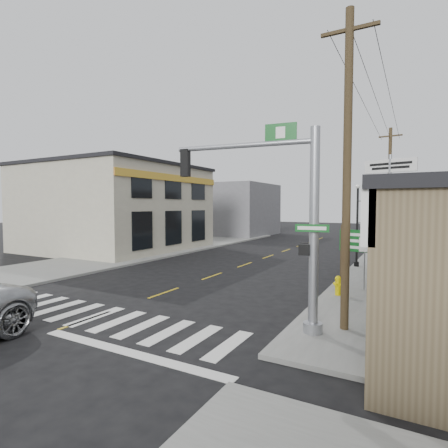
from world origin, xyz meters
The scene contains 17 objects.
ground centered at (0.00, 0.00, 0.00)m, with size 140.00×140.00×0.00m, color black.
sidewalk_right centered at (9.00, 13.00, 0.07)m, with size 6.00×38.00×0.13m, color slate.
sidewalk_left centered at (-9.00, 13.00, 0.07)m, with size 6.00×38.00×0.13m, color slate.
center_line centered at (0.00, 8.00, 0.01)m, with size 0.12×56.00×0.01m, color gold.
crosswalk centered at (0.00, 0.40, 0.01)m, with size 11.00×2.20×0.01m, color silver.
left_building centered at (-13.00, 14.00, 3.40)m, with size 12.00×12.00×6.80m, color #B6B097.
bldg_distant_left centered at (-11.00, 32.00, 3.20)m, with size 9.00×10.00×6.40m, color slate.
traffic_signal_pole centered at (6.09, 2.03, 3.63)m, with size 4.64×0.37×5.88m.
guide_sign centered at (7.02, 8.51, 1.88)m, with size 1.54×0.13×2.70m.
fire_hydrant centered at (6.62, 6.62, 0.55)m, with size 0.24×0.24×0.78m.
ped_crossing_sign centered at (7.97, 10.26, 1.99)m, with size 1.05×0.07×2.71m.
lamp_post centered at (6.36, 13.99, 2.92)m, with size 0.62×0.49×4.79m.
dance_center_sign centered at (7.73, 18.04, 5.34)m, with size 3.26×0.20×6.93m.
bare_tree centered at (8.65, 5.92, 4.18)m, with size 2.57×2.57×5.15m.
shrub_front centered at (8.69, 3.44, 0.60)m, with size 1.25×1.25×0.94m, color #133516.
utility_pole_near centered at (7.51, 2.78, 4.75)m, with size 1.57×0.24×9.01m.
utility_pole_far centered at (7.50, 21.59, 4.94)m, with size 1.63×0.24×9.38m.
Camera 1 is at (9.21, -7.58, 3.68)m, focal length 28.00 mm.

